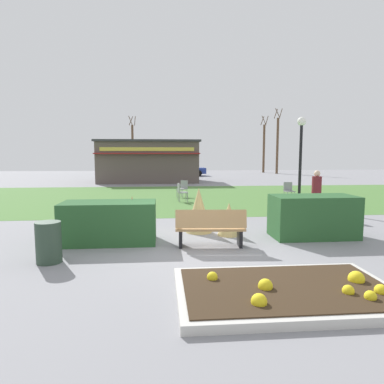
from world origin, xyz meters
The scene contains 21 objects.
ground_plane centered at (0.00, 0.00, 0.00)m, with size 80.00×80.00×0.00m, color gray.
lawn_patch centered at (0.00, 10.13, 0.00)m, with size 36.00×12.00×0.01m, color #4C7A38.
flower_bed centered at (1.22, -2.71, 0.09)m, with size 3.51×2.18×0.32m.
park_bench centered at (0.40, 0.28, 0.48)m, with size 1.73×0.65×0.95m.
hedge_left centered at (-2.12, 0.92, 0.53)m, with size 2.36×1.10×1.06m, color #28562B.
hedge_right centered at (3.35, 1.04, 0.57)m, with size 2.24×1.10×1.15m, color #28562B.
ornamental_grass_behind_left centered at (-1.58, 1.41, 0.57)m, with size 0.70×0.70×1.15m, color tan.
ornamental_grass_behind_right centered at (0.29, 1.91, 0.65)m, with size 0.76×0.76×1.30m, color tan.
ornamental_grass_behind_center centered at (1.09, 1.46, 0.46)m, with size 0.64×0.64×0.92m, color tan.
lamppost_mid centered at (5.03, 6.08, 2.42)m, with size 0.36×0.36×3.81m.
trash_bin centered at (-3.14, -0.62, 0.43)m, with size 0.52×0.52×0.87m, color #2D4233.
food_kiosk centered at (-1.87, 20.65, 1.71)m, with size 8.21×5.16×3.40m.
cafe_chair_west centered at (0.12, 8.30, 0.53)m, with size 0.49×0.49×0.89m.
cafe_chair_east centered at (0.33, 10.07, 0.53)m, with size 0.62×0.62×0.89m.
cafe_chair_center centered at (5.48, 8.46, 0.53)m, with size 0.46×0.46×0.89m.
person_strolling centered at (4.81, 4.01, 0.86)m, with size 0.34×0.34×1.69m.
parked_car_west_slot centered at (-3.46, 27.82, 0.64)m, with size 4.33×2.31×1.20m.
parked_car_center_slot centered at (1.61, 27.83, 0.64)m, with size 4.26×2.17×1.20m.
tree_left_bg centered at (11.82, 33.67, 3.11)m, with size 0.91×0.96×6.96m.
tree_right_bg centered at (-4.37, 34.81, 3.09)m, with size 0.91×0.96×6.91m.
tree_center_bg centered at (12.60, 30.96, 3.38)m, with size 0.91×0.96×7.50m.
Camera 1 is at (-0.76, -7.79, 2.26)m, focal length 31.79 mm.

